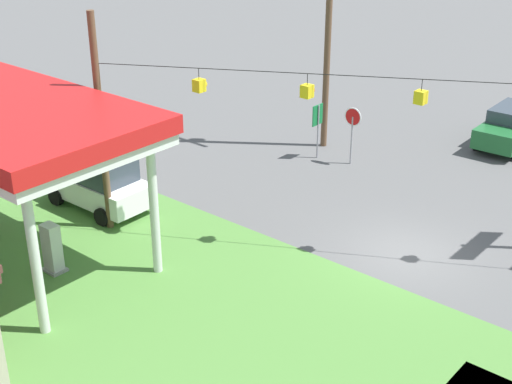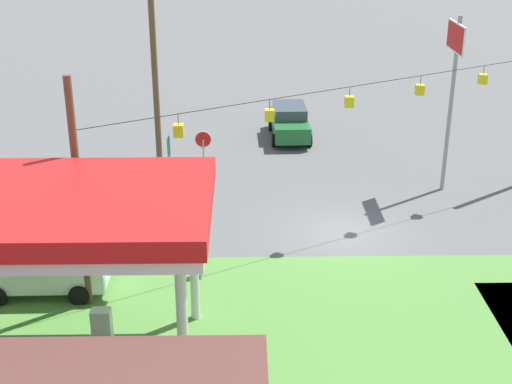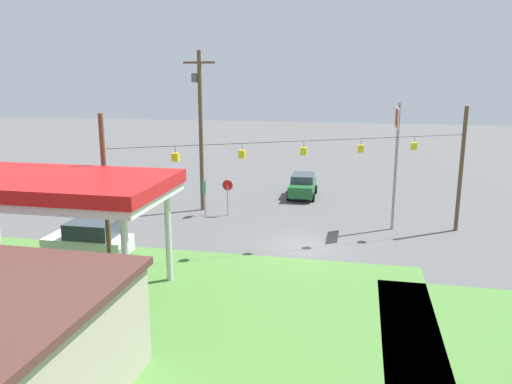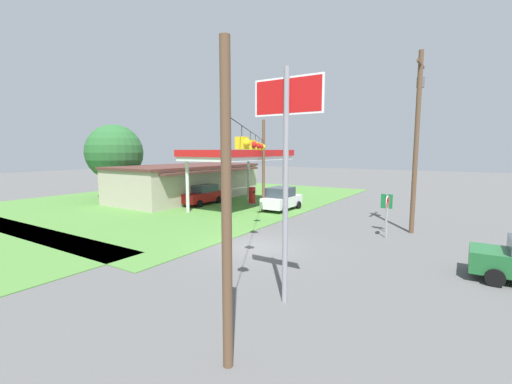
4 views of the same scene
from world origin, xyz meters
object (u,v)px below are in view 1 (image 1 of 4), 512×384
object	(u,v)px
utility_pole_main	(328,10)
fuel_pump_near	(52,250)
car_at_pumps_front	(99,182)
stop_sign_roadside	(353,123)
route_sign	(318,120)
car_on_crossroad	(512,126)

from	to	relation	value
utility_pole_main	fuel_pump_near	bearing A→B (deg)	90.00
car_at_pumps_front	stop_sign_roadside	bearing A→B (deg)	-117.28
fuel_pump_near	route_sign	bearing A→B (deg)	-92.88
car_at_pumps_front	stop_sign_roadside	size ratio (longest dim) A/B	1.73
utility_pole_main	stop_sign_roadside	bearing A→B (deg)	154.30
fuel_pump_near	car_on_crossroad	xyz separation A→B (m)	(-6.52, -20.05, 0.14)
car_on_crossroad	stop_sign_roadside	bearing A→B (deg)	-35.04
fuel_pump_near	route_sign	xyz separation A→B (m)	(-0.66, -13.15, 0.93)
car_on_crossroad	stop_sign_roadside	world-z (taller)	stop_sign_roadside
car_at_pumps_front	stop_sign_roadside	xyz separation A→B (m)	(-4.79, -9.61, 0.81)
fuel_pump_near	utility_pole_main	xyz separation A→B (m)	(-0.00, -14.57, 5.31)
car_on_crossroad	stop_sign_roadside	size ratio (longest dim) A/B	1.83
car_at_pumps_front	stop_sign_roadside	world-z (taller)	stop_sign_roadside
car_at_pumps_front	route_sign	distance (m)	9.83
car_at_pumps_front	route_sign	xyz separation A→B (m)	(-3.27, -9.24, 0.70)
car_at_pumps_front	car_on_crossroad	distance (m)	18.54
car_on_crossroad	utility_pole_main	bearing A→B (deg)	-51.39
car_on_crossroad	utility_pole_main	size ratio (longest dim) A/B	0.42
stop_sign_roadside	route_sign	bearing A→B (deg)	-166.23
route_sign	utility_pole_main	size ratio (longest dim) A/B	0.22
car_at_pumps_front	utility_pole_main	distance (m)	12.10
route_sign	stop_sign_roadside	bearing A→B (deg)	-166.23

